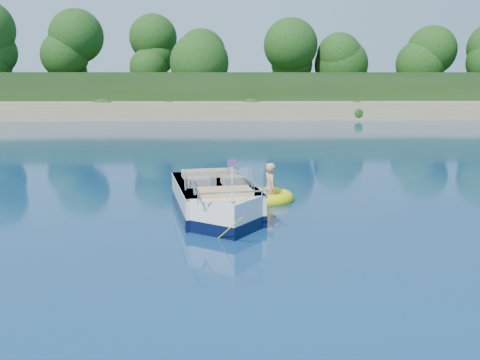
{
  "coord_description": "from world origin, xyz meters",
  "views": [
    {
      "loc": [
        -2.21,
        -10.26,
        3.45
      ],
      "look_at": [
        -1.8,
        3.42,
        0.85
      ],
      "focal_mm": 40.0,
      "sensor_mm": 36.0,
      "label": 1
    }
  ],
  "objects": [
    {
      "name": "tow_tube",
      "position": [
        -0.93,
        4.7,
        0.1
      ],
      "size": [
        1.75,
        1.75,
        0.37
      ],
      "rotation": [
        0.0,
        0.0,
        0.28
      ],
      "color": "#EAE205",
      "rests_on": "ground"
    },
    {
      "name": "boy",
      "position": [
        -0.92,
        4.62,
        0.0
      ],
      "size": [
        0.59,
        0.88,
        1.59
      ],
      "primitive_type": "imported",
      "rotation": [
        0.0,
        -0.17,
        1.88
      ],
      "color": "tan",
      "rests_on": "ground"
    },
    {
      "name": "shoreline",
      "position": [
        0.0,
        63.77,
        0.98
      ],
      "size": [
        170.0,
        59.0,
        6.0
      ],
      "color": "#8C7351",
      "rests_on": "ground"
    },
    {
      "name": "ground",
      "position": [
        0.0,
        0.0,
        0.0
      ],
      "size": [
        160.0,
        160.0,
        0.0
      ],
      "primitive_type": "plane",
      "color": "#091A43",
      "rests_on": "ground"
    },
    {
      "name": "motorboat",
      "position": [
        -2.41,
        3.05,
        0.35
      ],
      "size": [
        2.54,
        5.35,
        1.8
      ],
      "rotation": [
        0.0,
        0.0,
        0.18
      ],
      "color": "white",
      "rests_on": "ground"
    },
    {
      "name": "treeline",
      "position": [
        0.04,
        41.01,
        5.55
      ],
      "size": [
        150.0,
        7.12,
        8.19
      ],
      "color": "black",
      "rests_on": "ground"
    }
  ]
}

